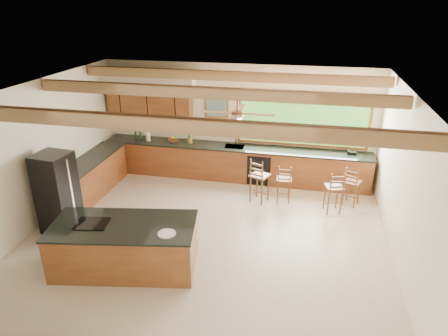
# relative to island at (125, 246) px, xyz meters

# --- Properties ---
(ground) EXTENTS (7.20, 7.20, 0.00)m
(ground) POSITION_rel_island_xyz_m (1.18, 1.28, -0.44)
(ground) COLOR beige
(ground) RESTS_ON ground
(room_shell) EXTENTS (7.27, 6.54, 3.02)m
(room_shell) POSITION_rel_island_xyz_m (1.01, 1.93, 1.77)
(room_shell) COLOR #F0E8CF
(room_shell) RESTS_ON ground
(counter_run) EXTENTS (7.12, 3.10, 1.22)m
(counter_run) POSITION_rel_island_xyz_m (0.37, 3.80, 0.02)
(counter_run) COLOR brown
(counter_run) RESTS_ON ground
(island) EXTENTS (2.69, 1.60, 0.90)m
(island) POSITION_rel_island_xyz_m (0.00, 0.00, 0.00)
(island) COLOR brown
(island) RESTS_ON ground
(refrigerator) EXTENTS (0.73, 0.71, 1.70)m
(refrigerator) POSITION_rel_island_xyz_m (-1.87, 0.90, 0.41)
(refrigerator) COLOR black
(refrigerator) RESTS_ON ground
(bar_stool_a) EXTENTS (0.37, 0.37, 0.96)m
(bar_stool_a) POSITION_rel_island_xyz_m (2.58, 3.10, 0.13)
(bar_stool_a) COLOR brown
(bar_stool_a) RESTS_ON ground
(bar_stool_b) EXTENTS (0.52, 0.52, 1.11)m
(bar_stool_b) POSITION_rel_island_xyz_m (2.02, 2.98, 0.21)
(bar_stool_b) COLOR brown
(bar_stool_b) RESTS_ON ground
(bar_stool_c) EXTENTS (0.45, 0.45, 1.02)m
(bar_stool_c) POSITION_rel_island_xyz_m (3.71, 2.83, 0.17)
(bar_stool_c) COLOR brown
(bar_stool_c) RESTS_ON ground
(bar_stool_d) EXTENTS (0.45, 0.46, 0.96)m
(bar_stool_d) POSITION_rel_island_xyz_m (4.15, 3.27, 0.13)
(bar_stool_d) COLOR brown
(bar_stool_d) RESTS_ON ground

